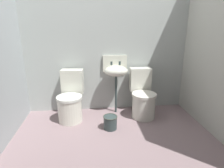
{
  "coord_description": "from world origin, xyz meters",
  "views": [
    {
      "loc": [
        -0.28,
        -2.26,
        1.48
      ],
      "look_at": [
        0.0,
        0.25,
        0.7
      ],
      "focal_mm": 30.52,
      "sensor_mm": 36.0,
      "label": 1
    }
  ],
  "objects_px": {
    "toilet_right": "(143,97)",
    "bucket": "(110,122)",
    "toilet_left": "(71,100)",
    "sink": "(116,70)"
  },
  "relations": [
    {
      "from": "toilet_left",
      "to": "bucket",
      "type": "distance_m",
      "value": 0.76
    },
    {
      "from": "toilet_right",
      "to": "bucket",
      "type": "bearing_deg",
      "value": 34.92
    },
    {
      "from": "toilet_right",
      "to": "sink",
      "type": "bearing_deg",
      "value": -22.91
    },
    {
      "from": "toilet_right",
      "to": "sink",
      "type": "relative_size",
      "value": 0.79
    },
    {
      "from": "toilet_left",
      "to": "toilet_right",
      "type": "bearing_deg",
      "value": -173.31
    },
    {
      "from": "toilet_right",
      "to": "sink",
      "type": "xyz_separation_m",
      "value": [
        -0.43,
        0.19,
        0.43
      ]
    },
    {
      "from": "toilet_right",
      "to": "bucket",
      "type": "height_order",
      "value": "toilet_right"
    },
    {
      "from": "sink",
      "to": "bucket",
      "type": "relative_size",
      "value": 4.65
    },
    {
      "from": "bucket",
      "to": "sink",
      "type": "bearing_deg",
      "value": 75.18
    },
    {
      "from": "toilet_right",
      "to": "toilet_left",
      "type": "bearing_deg",
      "value": 0.57
    }
  ]
}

